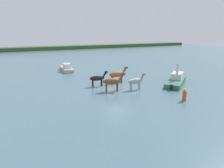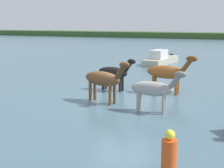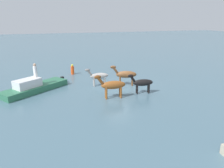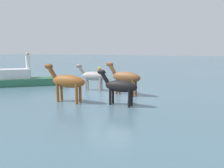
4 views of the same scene
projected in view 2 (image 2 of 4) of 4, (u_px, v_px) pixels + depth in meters
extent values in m
plane|color=#476675|center=(121.00, 102.00, 14.18)|extent=(147.37, 147.37, 0.00)
cube|color=#375327|center=(216.00, 39.00, 65.20)|extent=(132.63, 6.00, 2.40)
ellipsoid|color=#9E9993|center=(152.00, 89.00, 12.49)|extent=(1.73, 0.56, 0.58)
cylinder|color=#9E9993|center=(165.00, 101.00, 12.51)|extent=(0.13, 0.13, 0.94)
cylinder|color=#9E9993|center=(163.00, 102.00, 12.26)|extent=(0.13, 0.13, 0.94)
cylinder|color=#9E9993|center=(140.00, 98.00, 12.91)|extent=(0.13, 0.13, 0.94)
cylinder|color=#9E9993|center=(138.00, 100.00, 12.66)|extent=(0.13, 0.13, 0.94)
cylinder|color=slate|center=(175.00, 81.00, 12.06)|extent=(0.53, 0.22, 0.63)
ellipsoid|color=slate|center=(180.00, 75.00, 11.94)|extent=(0.47, 0.21, 0.25)
ellipsoid|color=brown|center=(102.00, 79.00, 13.98)|extent=(2.00, 1.11, 0.65)
cylinder|color=brown|center=(115.00, 92.00, 13.85)|extent=(0.14, 0.14, 1.06)
cylinder|color=brown|center=(110.00, 93.00, 13.61)|extent=(0.14, 0.14, 1.06)
cylinder|color=brown|center=(95.00, 88.00, 14.56)|extent=(0.14, 0.14, 1.06)
cylinder|color=brown|center=(90.00, 89.00, 14.33)|extent=(0.14, 0.14, 1.06)
cylinder|color=#50311A|center=(121.00, 72.00, 13.27)|extent=(0.63, 0.39, 0.71)
ellipsoid|color=#50311A|center=(125.00, 65.00, 13.09)|extent=(0.57, 0.37, 0.28)
ellipsoid|color=brown|center=(166.00, 72.00, 15.71)|extent=(2.00, 0.75, 0.66)
cylinder|color=brown|center=(178.00, 83.00, 15.69)|extent=(0.14, 0.14, 1.08)
cylinder|color=brown|center=(176.00, 84.00, 15.41)|extent=(0.14, 0.14, 1.08)
cylinder|color=brown|center=(155.00, 81.00, 16.21)|extent=(0.14, 0.14, 1.08)
cylinder|color=brown|center=(153.00, 82.00, 15.93)|extent=(0.14, 0.14, 1.08)
cylinder|color=brown|center=(187.00, 65.00, 15.16)|extent=(0.62, 0.28, 0.72)
ellipsoid|color=brown|center=(192.00, 59.00, 15.01)|extent=(0.55, 0.27, 0.29)
ellipsoid|color=black|center=(113.00, 72.00, 16.47)|extent=(1.76, 0.75, 0.57)
cylinder|color=black|center=(123.00, 82.00, 16.43)|extent=(0.13, 0.13, 0.94)
cylinder|color=black|center=(120.00, 83.00, 16.19)|extent=(0.13, 0.13, 0.94)
cylinder|color=black|center=(106.00, 80.00, 16.94)|extent=(0.13, 0.13, 0.94)
cylinder|color=black|center=(103.00, 81.00, 16.70)|extent=(0.13, 0.13, 0.94)
cylinder|color=black|center=(128.00, 67.00, 15.95)|extent=(0.54, 0.27, 0.63)
ellipsoid|color=black|center=(131.00, 62.00, 15.81)|extent=(0.49, 0.27, 0.25)
cube|color=#B7AD93|center=(161.00, 62.00, 27.03)|extent=(2.03, 5.17, 0.65)
cube|color=silver|center=(159.00, 54.00, 26.39)|extent=(1.21, 1.92, 0.70)
cube|color=black|center=(171.00, 58.00, 29.26)|extent=(0.31, 0.27, 0.70)
cylinder|color=#E54C19|center=(169.00, 158.00, 7.32)|extent=(0.36, 0.36, 0.90)
sphere|color=yellow|center=(170.00, 135.00, 7.21)|extent=(0.24, 0.24, 0.24)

